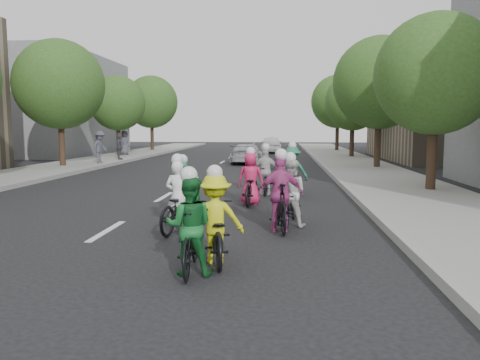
# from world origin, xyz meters

# --- Properties ---
(ground) EXTENTS (120.00, 120.00, 0.00)m
(ground) POSITION_xyz_m (0.00, 0.00, 0.00)
(ground) COLOR black
(ground) RESTS_ON ground
(sidewalk_left) EXTENTS (4.00, 80.00, 0.15)m
(sidewalk_left) POSITION_xyz_m (-8.00, 10.00, 0.07)
(sidewalk_left) COLOR gray
(sidewalk_left) RESTS_ON ground
(curb_left) EXTENTS (0.18, 80.00, 0.18)m
(curb_left) POSITION_xyz_m (-6.05, 10.00, 0.09)
(curb_left) COLOR #999993
(curb_left) RESTS_ON ground
(sidewalk_right) EXTENTS (4.00, 80.00, 0.15)m
(sidewalk_right) POSITION_xyz_m (8.00, 10.00, 0.07)
(sidewalk_right) COLOR gray
(sidewalk_right) RESTS_ON ground
(curb_right) EXTENTS (0.18, 80.00, 0.18)m
(curb_right) POSITION_xyz_m (6.05, 10.00, 0.09)
(curb_right) COLOR #999993
(curb_right) RESTS_ON ground
(bldg_sw) EXTENTS (10.00, 14.00, 8.00)m
(bldg_sw) POSITION_xyz_m (-16.00, 28.00, 4.00)
(bldg_sw) COLOR slate
(bldg_sw) RESTS_ON ground
(bldg_se) EXTENTS (10.00, 14.00, 8.00)m
(bldg_se) POSITION_xyz_m (16.00, 24.00, 4.00)
(bldg_se) COLOR gray
(bldg_se) RESTS_ON ground
(tree_l_3) EXTENTS (4.80, 4.80, 6.93)m
(tree_l_3) POSITION_xyz_m (-8.20, 15.00, 4.52)
(tree_l_3) COLOR black
(tree_l_3) RESTS_ON ground
(tree_l_4) EXTENTS (4.00, 4.00, 5.97)m
(tree_l_4) POSITION_xyz_m (-8.20, 24.00, 3.96)
(tree_l_4) COLOR black
(tree_l_4) RESTS_ON ground
(tree_l_5) EXTENTS (4.80, 4.80, 6.93)m
(tree_l_5) POSITION_xyz_m (-8.20, 33.00, 4.52)
(tree_l_5) COLOR black
(tree_l_5) RESTS_ON ground
(tree_r_0) EXTENTS (4.00, 4.00, 5.97)m
(tree_r_0) POSITION_xyz_m (8.80, 6.60, 3.96)
(tree_r_0) COLOR black
(tree_r_0) RESTS_ON ground
(tree_r_1) EXTENTS (4.80, 4.80, 6.93)m
(tree_r_1) POSITION_xyz_m (8.80, 15.60, 4.52)
(tree_r_1) COLOR black
(tree_r_1) RESTS_ON ground
(tree_r_2) EXTENTS (4.00, 4.00, 5.97)m
(tree_r_2) POSITION_xyz_m (8.80, 24.60, 3.96)
(tree_r_2) COLOR black
(tree_r_2) RESTS_ON ground
(tree_r_3) EXTENTS (4.80, 4.80, 6.93)m
(tree_r_3) POSITION_xyz_m (8.80, 33.60, 4.52)
(tree_r_3) COLOR black
(tree_r_3) RESTS_ON ground
(cyclist_0) EXTENTS (1.03, 2.03, 1.68)m
(cyclist_0) POSITION_xyz_m (1.55, 0.18, 0.57)
(cyclist_0) COLOR black
(cyclist_0) RESTS_ON ground
(cyclist_1) EXTENTS (0.77, 1.70, 1.66)m
(cyclist_1) POSITION_xyz_m (2.37, -2.72, 0.63)
(cyclist_1) COLOR black
(cyclist_1) RESTS_ON ground
(cyclist_2) EXTENTS (1.05, 1.92, 1.63)m
(cyclist_2) POSITION_xyz_m (2.67, -2.06, 0.60)
(cyclist_2) COLOR black
(cyclist_2) RESTS_ON ground
(cyclist_3) EXTENTS (1.00, 1.83, 1.79)m
(cyclist_3) POSITION_xyz_m (3.74, 0.34, 0.66)
(cyclist_3) COLOR black
(cyclist_3) RESTS_ON ground
(cyclist_4) EXTENTS (0.84, 2.00, 1.68)m
(cyclist_4) POSITION_xyz_m (2.87, 3.86, 0.59)
(cyclist_4) COLOR black
(cyclist_4) RESTS_ON ground
(cyclist_5) EXTENTS (0.53, 1.69, 1.60)m
(cyclist_5) POSITION_xyz_m (1.41, 1.35, 0.57)
(cyclist_5) COLOR black
(cyclist_5) RESTS_ON ground
(cyclist_6) EXTENTS (0.97, 2.03, 1.69)m
(cyclist_6) POSITION_xyz_m (3.95, 0.94, 0.60)
(cyclist_6) COLOR black
(cyclist_6) RESTS_ON ground
(cyclist_7) EXTENTS (1.13, 1.92, 1.77)m
(cyclist_7) POSITION_xyz_m (4.11, 5.81, 0.69)
(cyclist_7) COLOR black
(cyclist_7) RESTS_ON ground
(cyclist_8) EXTENTS (0.92, 1.60, 1.71)m
(cyclist_8) POSITION_xyz_m (3.24, 5.87, 0.58)
(cyclist_8) COLOR black
(cyclist_8) RESTS_ON ground
(follow_car_lead) EXTENTS (1.99, 4.25, 1.20)m
(follow_car_lead) POSITION_xyz_m (1.65, 19.12, 0.60)
(follow_car_lead) COLOR silver
(follow_car_lead) RESTS_ON ground
(follow_car_trail) EXTENTS (1.74, 4.30, 1.47)m
(follow_car_trail) POSITION_xyz_m (2.91, 30.94, 0.73)
(follow_car_trail) COLOR white
(follow_car_trail) RESTS_ON ground
(spectator_0) EXTENTS (0.97, 1.34, 1.87)m
(spectator_0) POSITION_xyz_m (-6.73, 16.67, 1.09)
(spectator_0) COLOR #4D4E5A
(spectator_0) RESTS_ON sidewalk_left
(spectator_1) EXTENTS (0.55, 0.99, 1.60)m
(spectator_1) POSITION_xyz_m (-6.64, 19.67, 0.95)
(spectator_1) COLOR #4A4B57
(spectator_1) RESTS_ON sidewalk_left
(spectator_2) EXTENTS (0.85, 1.04, 1.83)m
(spectator_2) POSITION_xyz_m (-8.01, 24.71, 1.07)
(spectator_2) COLOR #4B4C58
(spectator_2) RESTS_ON sidewalk_left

